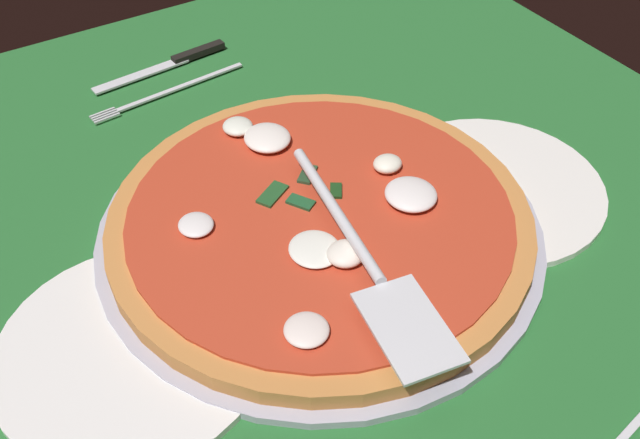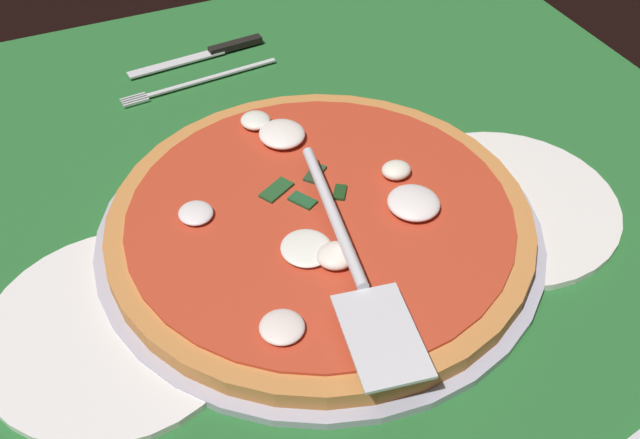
% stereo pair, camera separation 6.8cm
% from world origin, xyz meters
% --- Properties ---
extents(ground_plane, '(0.99, 0.99, 0.01)m').
position_xyz_m(ground_plane, '(0.00, 0.00, -0.00)').
color(ground_plane, '#25652C').
extents(checker_pattern, '(0.99, 0.99, 0.00)m').
position_xyz_m(checker_pattern, '(-0.00, -0.00, 0.00)').
color(checker_pattern, white).
rests_on(checker_pattern, ground_plane).
extents(pizza_pan, '(0.41, 0.41, 0.01)m').
position_xyz_m(pizza_pan, '(0.03, 0.01, 0.01)').
color(pizza_pan, '#ADAEC3').
rests_on(pizza_pan, ground_plane).
extents(dinner_plate_left, '(0.22, 0.22, 0.01)m').
position_xyz_m(dinner_plate_left, '(-0.17, -0.02, 0.01)').
color(dinner_plate_left, white).
rests_on(dinner_plate_left, ground_plane).
extents(dinner_plate_right, '(0.22, 0.22, 0.01)m').
position_xyz_m(dinner_plate_right, '(0.20, -0.02, 0.01)').
color(dinner_plate_right, white).
rests_on(dinner_plate_right, ground_plane).
extents(pizza, '(0.39, 0.39, 0.03)m').
position_xyz_m(pizza, '(0.03, 0.01, 0.02)').
color(pizza, '#C87E3D').
rests_on(pizza, pizza_pan).
extents(pizza_server, '(0.07, 0.27, 0.01)m').
position_xyz_m(pizza_server, '(0.02, -0.07, 0.05)').
color(pizza_server, silver).
rests_on(pizza_server, pizza).
extents(place_setting_far, '(0.22, 0.13, 0.01)m').
position_xyz_m(place_setting_far, '(0.01, 0.33, 0.00)').
color(place_setting_far, white).
rests_on(place_setting_far, ground_plane).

